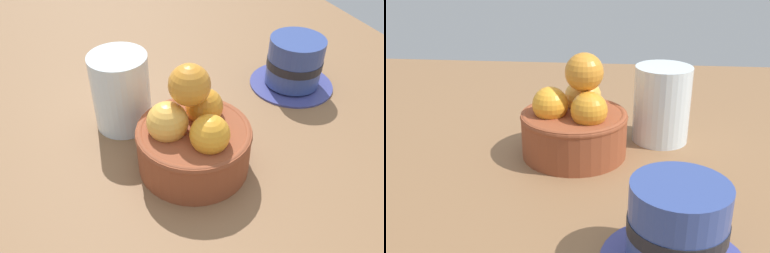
{
  "view_description": "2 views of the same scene",
  "coord_description": "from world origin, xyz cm",
  "views": [
    {
      "loc": [
        -32.74,
        13.94,
        34.87
      ],
      "look_at": [
        0.43,
        0.04,
        5.59
      ],
      "focal_mm": 38.57,
      "sensor_mm": 36.0,
      "label": 1
    },
    {
      "loc": [
        5.09,
        -51.1,
        24.96
      ],
      "look_at": [
        0.49,
        -0.12,
        3.77
      ],
      "focal_mm": 41.88,
      "sensor_mm": 36.0,
      "label": 2
    }
  ],
  "objects": [
    {
      "name": "terracotta_bowl",
      "position": [
        0.09,
        0.05,
        4.29
      ],
      "size": [
        13.28,
        13.28,
        13.02
      ],
      "color": "brown",
      "rests_on": "ground_plane"
    },
    {
      "name": "ground_plane",
      "position": [
        0.0,
        0.0,
        -2.17
      ],
      "size": [
        137.61,
        91.58,
        4.34
      ],
      "primitive_type": "cube",
      "color": "brown"
    },
    {
      "name": "water_glass",
      "position": [
        11.11,
        5.41,
        5.09
      ],
      "size": [
        7.43,
        7.43,
        10.18
      ],
      "primitive_type": "cylinder",
      "color": "silver",
      "rests_on": "ground_plane"
    },
    {
      "name": "coffee_cup",
      "position": [
        10.31,
        -20.5,
        3.56
      ],
      "size": [
        12.44,
        12.44,
        7.69
      ],
      "color": "#3C4188",
      "rests_on": "ground_plane"
    }
  ]
}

